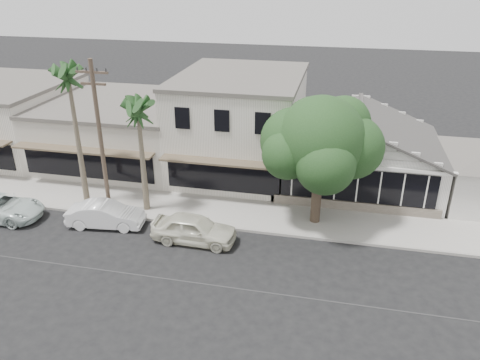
% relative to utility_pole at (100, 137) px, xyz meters
% --- Properties ---
extents(ground, '(140.00, 140.00, 0.00)m').
position_rel_utility_pole_xyz_m(ground, '(9.00, -5.20, -4.79)').
color(ground, black).
rests_on(ground, ground).
extents(sidewalk_north, '(90.00, 3.50, 0.15)m').
position_rel_utility_pole_xyz_m(sidewalk_north, '(1.00, 1.55, -4.71)').
color(sidewalk_north, '#9E9991').
rests_on(sidewalk_north, ground).
extents(corner_shop, '(10.40, 8.60, 5.10)m').
position_rel_utility_pole_xyz_m(corner_shop, '(14.00, 7.27, -2.17)').
color(corner_shop, white).
rests_on(corner_shop, ground).
extents(row_building_near, '(8.00, 10.00, 6.50)m').
position_rel_utility_pole_xyz_m(row_building_near, '(6.00, 8.30, -1.54)').
color(row_building_near, silver).
rests_on(row_building_near, ground).
extents(row_building_midnear, '(10.00, 10.00, 4.20)m').
position_rel_utility_pole_xyz_m(row_building_midnear, '(-3.00, 8.30, -2.69)').
color(row_building_midnear, beige).
rests_on(row_building_midnear, ground).
extents(utility_pole, '(1.80, 0.24, 9.00)m').
position_rel_utility_pole_xyz_m(utility_pole, '(0.00, 0.00, 0.00)').
color(utility_pole, brown).
rests_on(utility_pole, ground).
extents(car_0, '(4.50, 1.90, 1.52)m').
position_rel_utility_pole_xyz_m(car_0, '(5.71, -1.78, -4.03)').
color(car_0, beige).
rests_on(car_0, ground).
extents(car_1, '(4.39, 1.98, 1.40)m').
position_rel_utility_pole_xyz_m(car_1, '(0.44, -1.29, -4.09)').
color(car_1, white).
rests_on(car_1, ground).
extents(car_2, '(5.01, 2.37, 1.38)m').
position_rel_utility_pole_xyz_m(car_2, '(-5.93, -1.74, -4.10)').
color(car_2, silver).
rests_on(car_2, ground).
extents(shade_tree, '(6.61, 5.97, 7.33)m').
position_rel_utility_pole_xyz_m(shade_tree, '(11.73, 1.72, 0.04)').
color(shade_tree, '#4D3E2E').
rests_on(shade_tree, ground).
extents(palm_east, '(3.21, 3.21, 7.30)m').
position_rel_utility_pole_xyz_m(palm_east, '(1.96, 0.84, 1.41)').
color(palm_east, '#726651').
rests_on(palm_east, ground).
extents(palm_mid, '(2.82, 2.82, 8.91)m').
position_rel_utility_pole_xyz_m(palm_mid, '(-2.00, 0.96, 2.90)').
color(palm_mid, '#726651').
rests_on(palm_mid, ground).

